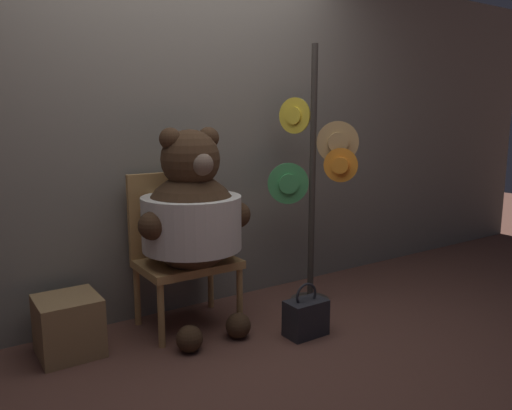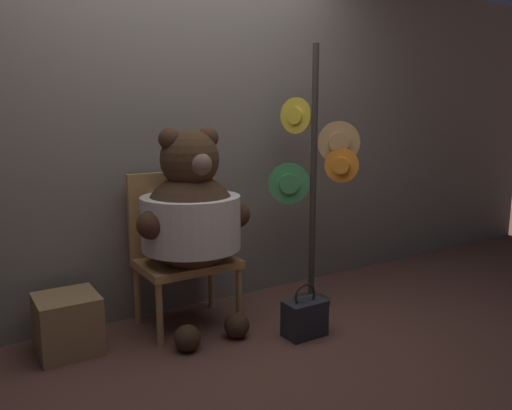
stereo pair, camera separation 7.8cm
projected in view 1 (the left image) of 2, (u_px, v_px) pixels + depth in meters
name	position (u px, v px, depth m)	size (l,w,h in m)	color
ground_plane	(222.00, 337.00, 3.04)	(14.00, 14.00, 0.00)	brown
wall_back	(173.00, 134.00, 3.33)	(8.00, 0.10, 2.41)	slate
chair	(181.00, 245.00, 3.20)	(0.59, 0.44, 0.97)	#B2844C
teddy_bear	(192.00, 216.00, 3.03)	(0.73, 0.65, 1.26)	#3D2819
hat_display_rack	(314.00, 180.00, 3.47)	(0.54, 0.51, 1.80)	#332D28
handbag_on_ground	(306.00, 317.00, 3.05)	(0.25, 0.16, 0.34)	#232328
wooden_crate	(69.00, 326.00, 2.80)	(0.33, 0.33, 0.33)	#937047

